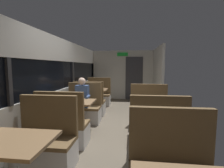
{
  "coord_description": "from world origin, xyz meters",
  "views": [
    {
      "loc": [
        0.44,
        -3.74,
        1.56
      ],
      "look_at": [
        -0.26,
        2.19,
        0.93
      ],
      "focal_mm": 26.71,
      "sensor_mm": 36.0,
      "label": 1
    }
  ],
  "objects_px": {
    "bench_near_window_facing_entry": "(45,146)",
    "bench_far_window_facing_end": "(90,105)",
    "bench_rear_aisle_facing_entry": "(149,115)",
    "dining_table_near_window": "(12,148)",
    "bench_mid_window_facing_entry": "(84,110)",
    "dining_table_mid_window": "(75,105)",
    "bench_far_window_facing_entry": "(98,97)",
    "seated_passenger": "(83,104)",
    "dining_table_rear_aisle": "(153,110)",
    "bench_rear_aisle_facing_end": "(157,138)",
    "dining_table_far_window": "(95,92)",
    "bench_mid_window_facing_end": "(63,129)"
  },
  "relations": [
    {
      "from": "bench_near_window_facing_entry",
      "to": "bench_far_window_facing_end",
      "type": "bearing_deg",
      "value": 90.0
    },
    {
      "from": "bench_rear_aisle_facing_entry",
      "to": "bench_near_window_facing_entry",
      "type": "bearing_deg",
      "value": -133.1
    },
    {
      "from": "dining_table_near_window",
      "to": "bench_mid_window_facing_entry",
      "type": "bearing_deg",
      "value": 90.0
    },
    {
      "from": "dining_table_mid_window",
      "to": "bench_far_window_facing_entry",
      "type": "relative_size",
      "value": 0.82
    },
    {
      "from": "bench_far_window_facing_entry",
      "to": "seated_passenger",
      "type": "bearing_deg",
      "value": -90.0
    },
    {
      "from": "dining_table_near_window",
      "to": "dining_table_rear_aisle",
      "type": "bearing_deg",
      "value": 46.9
    },
    {
      "from": "bench_near_window_facing_entry",
      "to": "bench_far_window_facing_end",
      "type": "distance_m",
      "value": 2.83
    },
    {
      "from": "dining_table_mid_window",
      "to": "bench_far_window_facing_end",
      "type": "relative_size",
      "value": 0.82
    },
    {
      "from": "seated_passenger",
      "to": "dining_table_rear_aisle",
      "type": "bearing_deg",
      "value": -24.8
    },
    {
      "from": "bench_mid_window_facing_entry",
      "to": "bench_far_window_facing_end",
      "type": "relative_size",
      "value": 1.0
    },
    {
      "from": "bench_far_window_facing_end",
      "to": "bench_near_window_facing_entry",
      "type": "bearing_deg",
      "value": -90.0
    },
    {
      "from": "bench_rear_aisle_facing_end",
      "to": "bench_rear_aisle_facing_entry",
      "type": "height_order",
      "value": "same"
    },
    {
      "from": "dining_table_mid_window",
      "to": "dining_table_rear_aisle",
      "type": "xyz_separation_m",
      "value": [
        1.79,
        -0.2,
        0.0
      ]
    },
    {
      "from": "dining_table_near_window",
      "to": "dining_table_far_window",
      "type": "xyz_separation_m",
      "value": [
        0.0,
        4.23,
        0.0
      ]
    },
    {
      "from": "bench_far_window_facing_entry",
      "to": "bench_mid_window_facing_end",
      "type": "bearing_deg",
      "value": -90.0
    },
    {
      "from": "bench_far_window_facing_entry",
      "to": "bench_rear_aisle_facing_entry",
      "type": "height_order",
      "value": "same"
    },
    {
      "from": "dining_table_far_window",
      "to": "bench_far_window_facing_entry",
      "type": "xyz_separation_m",
      "value": [
        0.0,
        0.7,
        -0.31
      ]
    },
    {
      "from": "dining_table_near_window",
      "to": "bench_far_window_facing_entry",
      "type": "relative_size",
      "value": 0.82
    },
    {
      "from": "dining_table_mid_window",
      "to": "bench_mid_window_facing_entry",
      "type": "height_order",
      "value": "bench_mid_window_facing_entry"
    },
    {
      "from": "bench_near_window_facing_entry",
      "to": "dining_table_mid_window",
      "type": "height_order",
      "value": "bench_near_window_facing_entry"
    },
    {
      "from": "dining_table_rear_aisle",
      "to": "bench_rear_aisle_facing_entry",
      "type": "relative_size",
      "value": 0.82
    },
    {
      "from": "bench_far_window_facing_entry",
      "to": "bench_rear_aisle_facing_entry",
      "type": "bearing_deg",
      "value": -52.27
    },
    {
      "from": "dining_table_far_window",
      "to": "bench_far_window_facing_end",
      "type": "bearing_deg",
      "value": -90.0
    },
    {
      "from": "dining_table_rear_aisle",
      "to": "seated_passenger",
      "type": "distance_m",
      "value": 1.97
    },
    {
      "from": "bench_near_window_facing_entry",
      "to": "dining_table_far_window",
      "type": "bearing_deg",
      "value": 90.0
    },
    {
      "from": "bench_mid_window_facing_entry",
      "to": "bench_rear_aisle_facing_entry",
      "type": "bearing_deg",
      "value": -6.38
    },
    {
      "from": "dining_table_mid_window",
      "to": "bench_mid_window_facing_end",
      "type": "relative_size",
      "value": 0.82
    },
    {
      "from": "seated_passenger",
      "to": "bench_near_window_facing_entry",
      "type": "bearing_deg",
      "value": -90.0
    },
    {
      "from": "dining_table_mid_window",
      "to": "bench_mid_window_facing_end",
      "type": "height_order",
      "value": "bench_mid_window_facing_end"
    },
    {
      "from": "bench_mid_window_facing_end",
      "to": "bench_mid_window_facing_entry",
      "type": "bearing_deg",
      "value": 90.0
    },
    {
      "from": "bench_far_window_facing_entry",
      "to": "dining_table_mid_window",
      "type": "bearing_deg",
      "value": -90.0
    },
    {
      "from": "bench_far_window_facing_end",
      "to": "bench_rear_aisle_facing_entry",
      "type": "height_order",
      "value": "same"
    },
    {
      "from": "seated_passenger",
      "to": "bench_rear_aisle_facing_entry",
      "type": "bearing_deg",
      "value": -4.08
    },
    {
      "from": "dining_table_far_window",
      "to": "dining_table_rear_aisle",
      "type": "relative_size",
      "value": 1.0
    },
    {
      "from": "dining_table_rear_aisle",
      "to": "bench_rear_aisle_facing_entry",
      "type": "height_order",
      "value": "bench_rear_aisle_facing_entry"
    },
    {
      "from": "dining_table_near_window",
      "to": "bench_mid_window_facing_end",
      "type": "bearing_deg",
      "value": 90.0
    },
    {
      "from": "dining_table_far_window",
      "to": "bench_far_window_facing_entry",
      "type": "relative_size",
      "value": 0.82
    },
    {
      "from": "bench_far_window_facing_end",
      "to": "dining_table_mid_window",
      "type": "bearing_deg",
      "value": -90.0
    },
    {
      "from": "bench_rear_aisle_facing_entry",
      "to": "seated_passenger",
      "type": "distance_m",
      "value": 1.81
    },
    {
      "from": "bench_rear_aisle_facing_entry",
      "to": "bench_rear_aisle_facing_end",
      "type": "bearing_deg",
      "value": -90.0
    },
    {
      "from": "dining_table_near_window",
      "to": "dining_table_mid_window",
      "type": "xyz_separation_m",
      "value": [
        0.0,
        2.11,
        0.0
      ]
    },
    {
      "from": "bench_rear_aisle_facing_end",
      "to": "seated_passenger",
      "type": "distance_m",
      "value": 2.36
    },
    {
      "from": "dining_table_near_window",
      "to": "dining_table_mid_window",
      "type": "height_order",
      "value": "same"
    },
    {
      "from": "dining_table_near_window",
      "to": "bench_far_window_facing_end",
      "type": "bearing_deg",
      "value": 90.0
    },
    {
      "from": "bench_near_window_facing_entry",
      "to": "dining_table_near_window",
      "type": "bearing_deg",
      "value": -90.0
    },
    {
      "from": "dining_table_mid_window",
      "to": "seated_passenger",
      "type": "bearing_deg",
      "value": 90.0
    },
    {
      "from": "bench_near_window_facing_entry",
      "to": "bench_rear_aisle_facing_entry",
      "type": "relative_size",
      "value": 1.0
    },
    {
      "from": "bench_near_window_facing_entry",
      "to": "bench_mid_window_facing_end",
      "type": "relative_size",
      "value": 1.0
    },
    {
      "from": "bench_rear_aisle_facing_end",
      "to": "bench_far_window_facing_entry",
      "type": "bearing_deg",
      "value": 115.74
    },
    {
      "from": "bench_mid_window_facing_entry",
      "to": "dining_table_far_window",
      "type": "xyz_separation_m",
      "value": [
        0.0,
        1.41,
        0.31
      ]
    }
  ]
}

